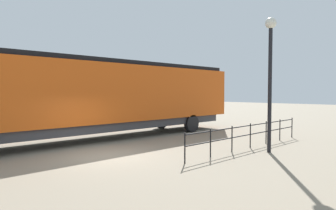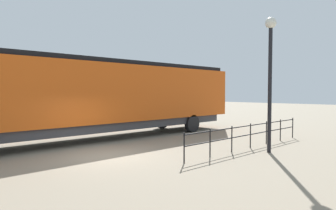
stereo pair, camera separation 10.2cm
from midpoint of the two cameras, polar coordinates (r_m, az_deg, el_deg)
The scene contains 4 objects.
ground_plane at distance 12.61m, azimuth -11.32°, elevation -9.32°, with size 120.00×120.00×0.00m, color gray.
locomotive at distance 17.03m, azimuth -11.00°, elevation 1.80°, with size 3.14×18.68×4.26m.
lamp_post at distance 13.58m, azimuth 18.81°, elevation 7.78°, with size 0.47×0.47×5.68m.
platform_fence at distance 14.51m, azimuth 15.38°, elevation -4.94°, with size 0.05×8.95×1.12m.
Camera 2 is at (10.44, -6.60, 2.56)m, focal length 32.54 mm.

